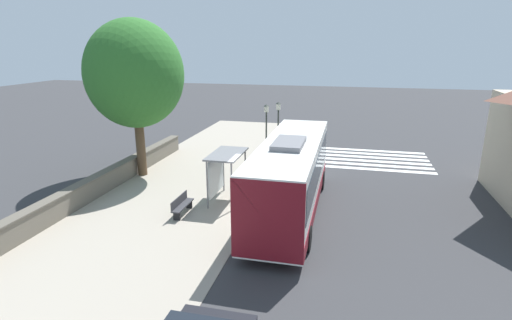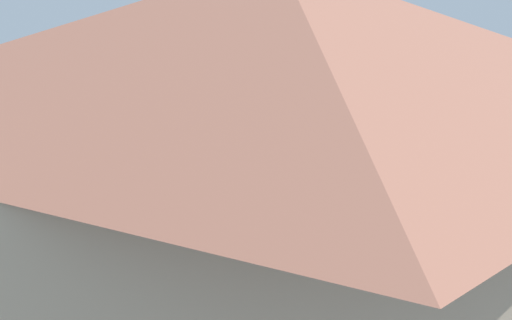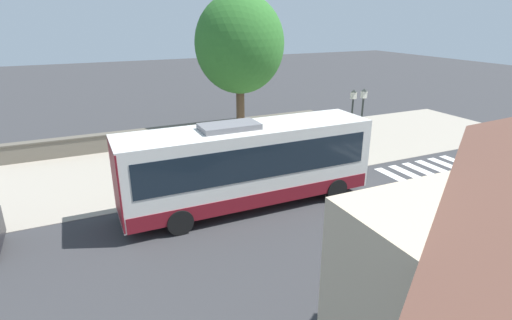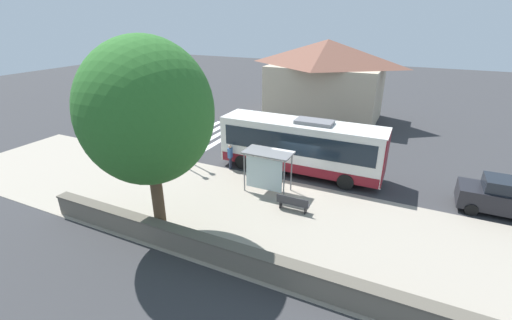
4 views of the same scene
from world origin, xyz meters
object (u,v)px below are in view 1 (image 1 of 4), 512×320
Objects in this scene: shade_tree at (135,74)px; bus at (291,175)px; pedestrian at (275,164)px; bus_shelter at (224,162)px; street_lamp_far at (278,129)px; bench at (182,205)px; street_lamp_near at (266,130)px.

bus is at bearing -20.92° from shade_tree.
bus is at bearing -70.55° from pedestrian.
street_lamp_far is (1.52, 6.47, 0.45)m from bus_shelter.
bench is at bearing -108.87° from street_lamp_far.
shade_tree is (-9.56, 3.66, 4.08)m from bus.
bus is 2.52× the size of street_lamp_far.
street_lamp_near is (2.18, 8.55, 1.91)m from bench.
pedestrian is 9.44m from shade_tree.
bus is 2.63× the size of street_lamp_near.
street_lamp_near is 0.44× the size of shade_tree.
pedestrian is at bearing 5.36° from shade_tree.
bench is 9.03m from street_lamp_near.
street_lamp_far reaches higher than pedestrian.
bus_shelter is 1.58× the size of bench.
bench is 0.44× the size of street_lamp_near.
street_lamp_near is 8.57m from shade_tree.
street_lamp_near reaches higher than bus.
shade_tree is at bearing -152.01° from street_lamp_near.
bus is 3.80× the size of bus_shelter.
street_lamp_near reaches higher than bus_shelter.
shade_tree reaches higher than bus_shelter.
pedestrian is 6.58m from bench.
shade_tree is at bearing -174.64° from pedestrian.
pedestrian is at bearing 61.60° from bus_shelter.
bus_shelter is 0.31× the size of shade_tree.
shade_tree is (-4.69, 4.90, 5.50)m from bench.
shade_tree is at bearing -154.14° from street_lamp_far.
pedestrian is 1.00× the size of bench.
shade_tree reaches higher than bus.
bench is at bearing -46.25° from shade_tree.
bus_shelter is at bearing -96.79° from street_lamp_near.
bench is (-1.42, -2.13, -1.55)m from bus_shelter.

